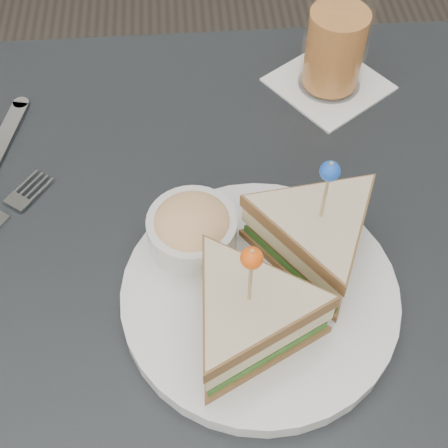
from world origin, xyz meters
TOP-DOWN VIEW (x-y plane):
  - table at (0.00, 0.00)m, footprint 0.80×0.80m
  - plate_meal at (0.05, -0.05)m, footprint 0.33×0.31m
  - drink_set at (0.17, 0.27)m, footprint 0.19×0.19m

SIDE VIEW (x-z plane):
  - table at x=0.00m, z-range 0.30..1.05m
  - plate_meal at x=0.05m, z-range 0.71..0.88m
  - drink_set at x=0.17m, z-range 0.74..0.91m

